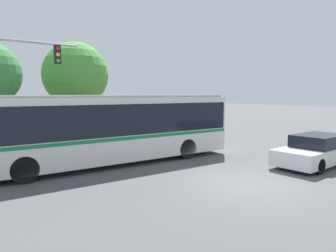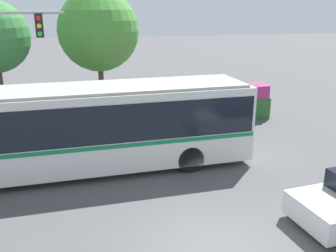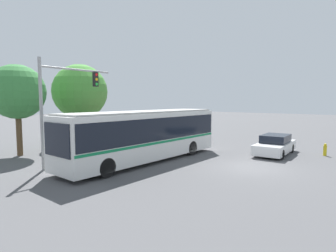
% 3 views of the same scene
% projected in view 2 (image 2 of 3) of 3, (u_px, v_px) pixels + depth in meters
% --- Properties ---
extents(ground_plane, '(140.00, 140.00, 0.00)m').
position_uv_depth(ground_plane, '(217.00, 248.00, 9.37)').
color(ground_plane, '#4C4C4F').
extents(city_bus, '(11.86, 2.73, 3.17)m').
position_uv_depth(city_bus, '(92.00, 124.00, 13.45)').
color(city_bus, silver).
rests_on(city_bus, ground).
extents(flowering_hedge, '(9.42, 1.12, 1.84)m').
position_uv_depth(flowering_hedge, '(185.00, 106.00, 19.30)').
color(flowering_hedge, '#286028').
rests_on(flowering_hedge, ground).
extents(street_tree_centre, '(4.61, 4.61, 6.89)m').
position_uv_depth(street_tree_centre, '(98.00, 31.00, 21.00)').
color(street_tree_centre, brown).
rests_on(street_tree_centre, ground).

